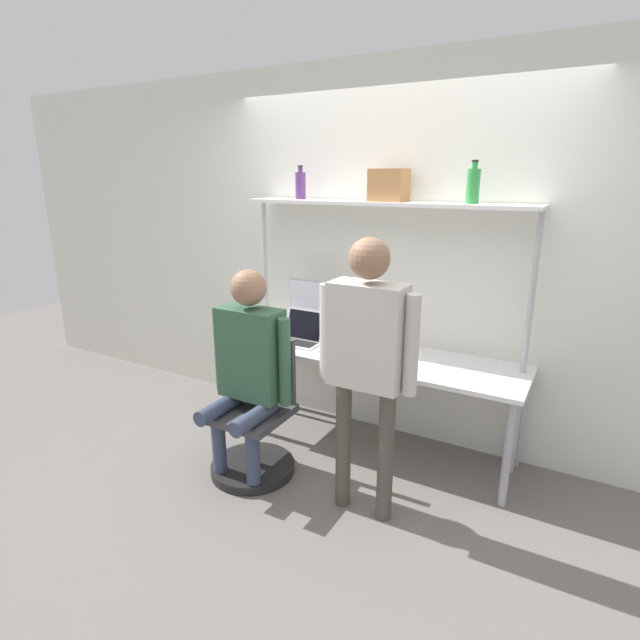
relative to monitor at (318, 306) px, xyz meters
The scene contains 13 objects.
ground_plane 1.19m from the monitor, 43.51° to the right, with size 12.00×12.00×0.00m, color slate.
wall_back 0.66m from the monitor, 20.11° to the left, with size 8.00×0.06×2.70m.
desk 0.61m from the monitor, 16.77° to the right, with size 2.12×0.61×0.72m.
shelf_unit 0.77m from the monitor, ahead, with size 2.02×0.30×1.75m.
monitor is the anchor object (origin of this frame).
laptop 0.26m from the monitor, 102.03° to the right, with size 0.33×0.24×0.24m.
cell_phone 0.41m from the monitor, 48.83° to the right, with size 0.07×0.15×0.01m.
office_chair 1.07m from the monitor, 91.51° to the right, with size 0.56×0.56×0.90m.
person_seated 0.87m from the monitor, 91.40° to the right, with size 0.59×0.47×1.37m.
person_standing 1.17m from the monitor, 47.31° to the right, with size 0.58×0.22×1.62m.
bottle_purple 0.90m from the monitor, behind, with size 0.08×0.08×0.24m.
bottle_green 1.41m from the monitor, ahead, with size 0.08×0.08×0.26m.
storage_box 1.04m from the monitor, ahead, with size 0.23×0.19×0.21m.
Camera 1 is at (1.32, -2.72, 1.92)m, focal length 28.00 mm.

